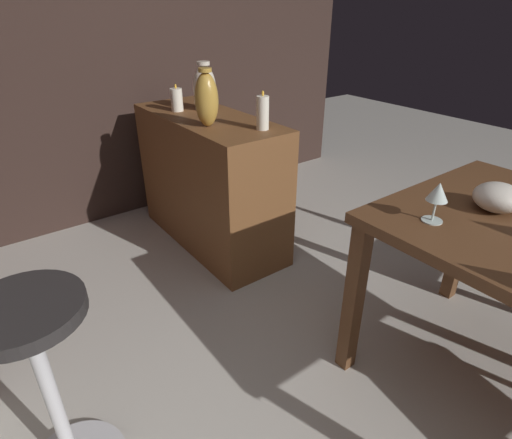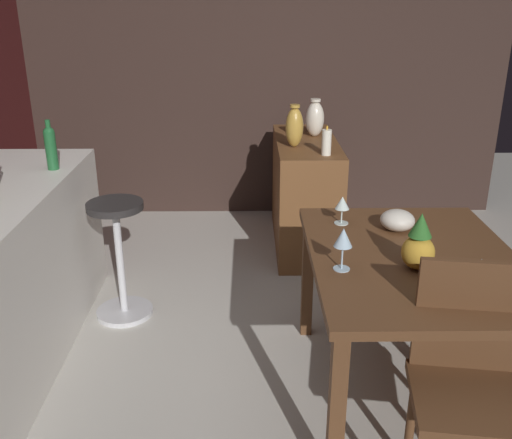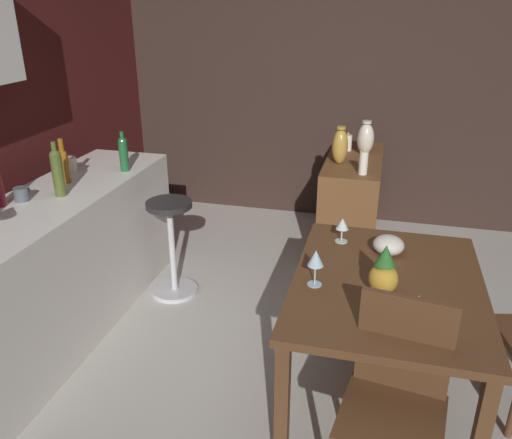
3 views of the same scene
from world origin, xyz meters
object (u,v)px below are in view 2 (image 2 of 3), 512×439
object	(u,v)px
sideboard_cabinet	(305,194)
dining_table	(413,274)
wine_bottle_green	(51,146)
vase_ceramic_ivory	(315,119)
bar_stool	(120,257)
pillar_candle_short	(294,125)
wine_glass_left	(342,204)
pillar_candle_tall	(326,142)
wine_glass_center	(343,239)
vase_brass	(294,127)
wine_glass_right	(480,270)
chair_near_window	(467,378)
pineapple_centerpiece	(419,245)
fruit_bowl	(397,220)

from	to	relation	value
sideboard_cabinet	dining_table	bearing A→B (deg)	-170.54
wine_bottle_green	vase_ceramic_ivory	size ratio (longest dim) A/B	1.00
bar_stool	pillar_candle_short	bearing A→B (deg)	-41.31
sideboard_cabinet	wine_glass_left	xyz separation A→B (m)	(-1.43, -0.04, 0.43)
pillar_candle_tall	bar_stool	bearing A→B (deg)	116.40
wine_glass_center	vase_brass	world-z (taller)	vase_brass
dining_table	wine_bottle_green	distance (m)	2.02
wine_glass_center	vase_brass	xyz separation A→B (m)	(1.75, 0.07, 0.08)
bar_stool	wine_bottle_green	size ratio (longest dim) A/B	2.59
wine_glass_right	wine_glass_left	bearing A→B (deg)	24.96
bar_stool	wine_bottle_green	distance (m)	0.73
chair_near_window	wine_glass_right	xyz separation A→B (m)	(0.14, -0.05, 0.36)
sideboard_cabinet	pineapple_centerpiece	world-z (taller)	pineapple_centerpiece
bar_stool	vase_brass	bearing A→B (deg)	-51.61
pineapple_centerpiece	vase_brass	world-z (taller)	vase_brass
pillar_candle_short	sideboard_cabinet	bearing A→B (deg)	-159.49
dining_table	wine_bottle_green	size ratio (longest dim) A/B	4.36
sideboard_cabinet	wine_glass_right	distance (m)	2.32
wine_glass_left	wine_glass_center	size ratio (longest dim) A/B	0.77
wine_glass_center	vase_brass	bearing A→B (deg)	2.22
wine_glass_left	dining_table	bearing A→B (deg)	-145.44
bar_stool	vase_brass	world-z (taller)	vase_brass
wine_glass_right	sideboard_cabinet	bearing A→B (deg)	10.44
bar_stool	wine_glass_center	distance (m)	1.54
wine_glass_left	sideboard_cabinet	bearing A→B (deg)	1.53
dining_table	wine_glass_left	size ratio (longest dim) A/B	8.50
pillar_candle_short	wine_bottle_green	bearing A→B (deg)	130.18
wine_glass_left	wine_glass_center	bearing A→B (deg)	171.46
wine_glass_center	pillar_candle_short	size ratio (longest dim) A/B	1.17
dining_table	pillar_candle_tall	bearing A→B (deg)	8.69
bar_stool	fruit_bowl	distance (m)	1.60
chair_near_window	wine_glass_right	distance (m)	0.39
wine_glass_center	vase_ceramic_ivory	world-z (taller)	vase_ceramic_ivory
sideboard_cabinet	bar_stool	world-z (taller)	sideboard_cabinet
sideboard_cabinet	wine_bottle_green	world-z (taller)	wine_bottle_green
vase_ceramic_ivory	pineapple_centerpiece	bearing A→B (deg)	-174.31
fruit_bowl	wine_glass_left	bearing A→B (deg)	71.45
vase_brass	wine_glass_center	bearing A→B (deg)	-177.78
pillar_candle_tall	pillar_candle_short	xyz separation A→B (m)	(0.62, 0.17, -0.02)
pillar_candle_short	vase_ceramic_ivory	distance (m)	0.18
pillar_candle_tall	wine_glass_center	bearing A→B (deg)	175.28
wine_glass_right	pillar_candle_short	distance (m)	2.49
chair_near_window	vase_ceramic_ivory	world-z (taller)	vase_ceramic_ivory
dining_table	pillar_candle_short	world-z (taller)	pillar_candle_short
wine_glass_right	wine_bottle_green	size ratio (longest dim) A/B	0.65
chair_near_window	pillar_candle_tall	distance (m)	2.02
sideboard_cabinet	pillar_candle_short	world-z (taller)	pillar_candle_short
dining_table	chair_near_window	bearing A→B (deg)	-173.92
wine_glass_right	pineapple_centerpiece	world-z (taller)	pineapple_centerpiece
sideboard_cabinet	pineapple_centerpiece	size ratio (longest dim) A/B	4.50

